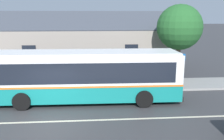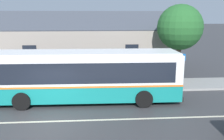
{
  "view_description": "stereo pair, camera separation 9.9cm",
  "coord_description": "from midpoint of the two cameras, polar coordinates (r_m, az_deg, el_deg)",
  "views": [
    {
      "loc": [
        2.21,
        -11.68,
        5.11
      ],
      "look_at": [
        3.46,
        3.89,
        1.71
      ],
      "focal_mm": 40.0,
      "sensor_mm": 36.0,
      "label": 1
    },
    {
      "loc": [
        2.31,
        -11.69,
        5.11
      ],
      "look_at": [
        3.46,
        3.89,
        1.71
      ],
      "focal_mm": 40.0,
      "sensor_mm": 36.0,
      "label": 2
    }
  ],
  "objects": [
    {
      "name": "bench_by_building",
      "position": [
        19.36,
        -23.84,
        -2.35
      ],
      "size": [
        1.79,
        0.51,
        0.94
      ],
      "color": "brown",
      "rests_on": "sidewalk_far"
    },
    {
      "name": "street_tree_primary",
      "position": [
        19.94,
        15.16,
        9.01
      ],
      "size": [
        3.46,
        3.46,
        6.0
      ],
      "color": "#4C3828",
      "rests_on": "ground"
    },
    {
      "name": "bench_down_street",
      "position": [
        18.39,
        -10.49,
        -2.24
      ],
      "size": [
        1.64,
        0.51,
        0.94
      ],
      "color": "brown",
      "rests_on": "sidewalk_far"
    },
    {
      "name": "ground_plane",
      "position": [
        12.95,
        -14.54,
        -11.38
      ],
      "size": [
        300.0,
        300.0,
        0.0
      ],
      "primitive_type": "plane",
      "color": "#38383A"
    },
    {
      "name": "transit_bus",
      "position": [
        15.01,
        -7.23,
        -1.14
      ],
      "size": [
        11.79,
        2.92,
        3.07
      ],
      "color": "#147F7A",
      "rests_on": "ground"
    },
    {
      "name": "lane_divider_stripe",
      "position": [
        12.95,
        -14.54,
        -11.36
      ],
      "size": [
        60.0,
        0.16,
        0.01
      ],
      "primitive_type": "cube",
      "color": "beige",
      "rests_on": "ground"
    },
    {
      "name": "community_building",
      "position": [
        25.97,
        -16.05,
        5.06
      ],
      "size": [
        24.53,
        9.55,
        6.61
      ],
      "color": "gray",
      "rests_on": "ground"
    },
    {
      "name": "bus_stop_sign",
      "position": [
        18.14,
        15.6,
        0.79
      ],
      "size": [
        0.36,
        0.07,
        2.4
      ],
      "color": "gray",
      "rests_on": "sidewalk_far"
    },
    {
      "name": "sidewalk_far",
      "position": [
        18.53,
        -11.44,
        -3.75
      ],
      "size": [
        60.0,
        3.0,
        0.15
      ],
      "primitive_type": "cube",
      "color": "gray",
      "rests_on": "ground"
    }
  ]
}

